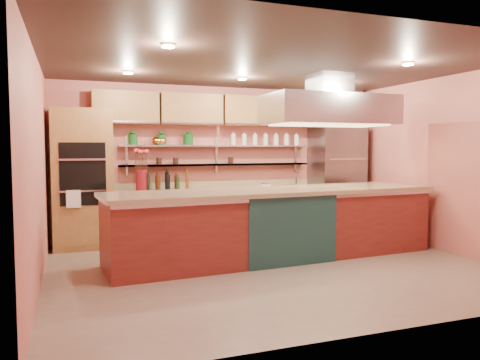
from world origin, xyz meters
name	(u,v)px	position (x,y,z in m)	size (l,w,h in m)	color
floor	(272,267)	(0.00, 0.00, -0.01)	(6.00, 5.00, 0.02)	gray
ceiling	(273,65)	(0.00, 0.00, 2.80)	(6.00, 5.00, 0.02)	black
wall_back	(219,162)	(0.00, 2.50, 1.40)	(6.00, 0.04, 2.80)	#C6685D
wall_front	(387,178)	(0.00, -2.50, 1.40)	(6.00, 0.04, 2.80)	#C6685D
wall_left	(37,171)	(-3.00, 0.00, 1.40)	(0.04, 5.00, 2.80)	#C6685D
wall_right	(443,164)	(3.00, 0.00, 1.40)	(0.04, 5.00, 2.80)	#C6685D
oven_stack	(83,179)	(-2.45, 2.18, 1.15)	(0.95, 0.64, 2.30)	olive
refrigerator	(336,179)	(2.35, 2.14, 1.05)	(0.95, 0.72, 2.10)	slate
back_counter	(221,213)	(-0.05, 2.20, 0.47)	(3.84, 0.64, 0.93)	tan
wall_shelf_lower	(218,165)	(-0.05, 2.37, 1.35)	(3.60, 0.26, 0.03)	#B1B3B8
wall_shelf_upper	(218,146)	(-0.05, 2.37, 1.70)	(3.60, 0.26, 0.03)	#B1B3B8
upper_cabinets	(221,110)	(0.00, 2.32, 2.35)	(4.60, 0.36, 0.55)	olive
range_hood	(329,110)	(1.16, 0.45, 2.25)	(2.00, 1.00, 0.45)	#B1B3B8
ceiling_downlights	(267,69)	(0.00, 0.20, 2.77)	(4.00, 2.80, 0.02)	#FFE5A5
island	(275,224)	(0.26, 0.45, 0.52)	(5.01, 1.09, 1.05)	maroon
flower_vase	(142,180)	(-1.49, 2.15, 1.11)	(0.20, 0.20, 0.36)	maroon
oil_bottle_cluster	(168,183)	(-1.04, 2.15, 1.06)	(0.80, 0.23, 0.26)	black
kitchen_scale	(265,184)	(0.81, 2.15, 0.98)	(0.17, 0.13, 0.10)	silver
bar_faucet	(296,179)	(1.51, 2.25, 1.05)	(0.03, 0.03, 0.25)	white
copper_kettle	(157,141)	(-1.18, 2.37, 1.79)	(0.18, 0.18, 0.14)	orange
green_canister	(188,140)	(-0.62, 2.37, 1.81)	(0.16, 0.16, 0.19)	#0F4A18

